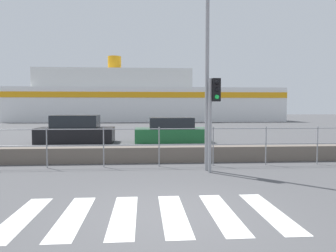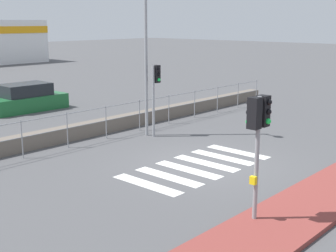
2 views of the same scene
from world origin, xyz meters
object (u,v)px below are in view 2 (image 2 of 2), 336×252
parked_car_green (25,99)px  traffic_light_near (258,125)px  traffic_light_far (155,85)px  streetlamp (148,28)px

parked_car_green → traffic_light_near: bearing=-103.7°
traffic_light_far → streetlamp: size_ratio=0.41×
traffic_light_near → traffic_light_far: (4.42, 7.31, -0.21)m
traffic_light_far → streetlamp: (-0.14, 0.22, 2.13)m
streetlamp → parked_car_green: size_ratio=1.71×
streetlamp → traffic_light_near: bearing=-119.7°
traffic_light_far → parked_car_green: traffic_light_far is taller
parked_car_green → streetlamp: bearing=-87.4°
traffic_light_near → traffic_light_far: bearing=58.8°
traffic_light_far → parked_car_green: 8.83m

